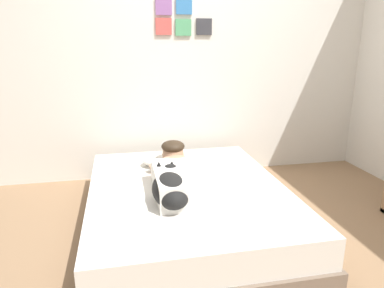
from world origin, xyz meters
name	(u,v)px	position (x,y,z in m)	size (l,w,h in m)	color
ground_plane	(217,234)	(0.00, 0.00, 0.00)	(12.05, 12.05, 0.00)	#8C6B4C
back_wall	(183,58)	(0.00, 1.41, 1.25)	(4.02, 0.12, 2.50)	silver
bed	(187,205)	(-0.19, 0.21, 0.16)	(1.54, 1.95, 0.33)	#726051
pillow	(171,159)	(-0.24, 0.72, 0.38)	(0.52, 0.32, 0.11)	white
person_lying	(180,174)	(-0.25, 0.21, 0.43)	(0.43, 0.92, 0.27)	silver
dog	(171,188)	(-0.36, -0.04, 0.43)	(0.26, 0.57, 0.21)	black
coffee_cup	(192,161)	(-0.06, 0.67, 0.37)	(0.12, 0.09, 0.07)	teal
cell_phone	(160,190)	(-0.41, 0.16, 0.33)	(0.07, 0.14, 0.01)	black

